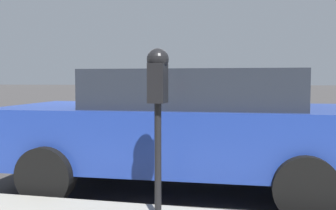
% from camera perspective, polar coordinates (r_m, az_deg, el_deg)
% --- Properties ---
extents(ground_plane, '(220.00, 220.00, 0.00)m').
position_cam_1_polar(ground_plane, '(6.17, -2.36, -9.09)').
color(ground_plane, '#3D3A3A').
extents(parking_meter, '(0.21, 0.19, 1.48)m').
position_cam_1_polar(parking_meter, '(3.37, -1.48, 2.31)').
color(parking_meter, black).
rests_on(parking_meter, sidewalk).
extents(car_blue, '(2.23, 4.43, 1.48)m').
position_cam_1_polar(car_blue, '(4.93, 2.47, -2.98)').
color(car_blue, navy).
rests_on(car_blue, ground_plane).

